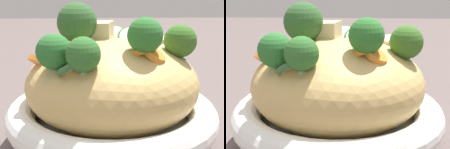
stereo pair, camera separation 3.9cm
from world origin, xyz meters
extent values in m
plane|color=#594D4A|center=(0.00, 0.00, 0.00)|extent=(3.00, 3.00, 0.00)
cylinder|color=white|center=(0.00, 0.00, 0.01)|extent=(0.24, 0.24, 0.02)
torus|color=white|center=(0.00, 0.00, 0.04)|extent=(0.26, 0.26, 0.04)
ellipsoid|color=tan|center=(0.00, 0.00, 0.08)|extent=(0.21, 0.21, 0.11)
torus|color=tan|center=(-0.06, 0.00, 0.10)|extent=(0.06, 0.06, 0.03)
torus|color=tan|center=(0.00, 0.02, 0.12)|extent=(0.05, 0.04, 0.02)
cone|color=#A4BC79|center=(-0.06, -0.06, 0.11)|extent=(0.02, 0.02, 0.02)
sphere|color=#2B6C2F|center=(-0.06, -0.06, 0.13)|extent=(0.04, 0.04, 0.04)
cone|color=#A1C07B|center=(0.03, -0.05, 0.12)|extent=(0.03, 0.02, 0.02)
sphere|color=#2C6E2C|center=(0.03, -0.05, 0.14)|extent=(0.05, 0.05, 0.04)
cone|color=#9CB572|center=(0.08, -0.01, 0.11)|extent=(0.02, 0.02, 0.01)
sphere|color=#386724|center=(0.08, -0.01, 0.13)|extent=(0.05, 0.05, 0.04)
cone|color=#A2BF6E|center=(-0.04, 0.00, 0.12)|extent=(0.03, 0.03, 0.02)
sphere|color=#305C2C|center=(-0.04, 0.00, 0.15)|extent=(0.06, 0.06, 0.05)
cone|color=#9CC477|center=(-0.03, -0.07, 0.11)|extent=(0.02, 0.02, 0.01)
sphere|color=#30682B|center=(-0.03, -0.07, 0.13)|extent=(0.04, 0.04, 0.03)
cylinder|color=orange|center=(0.04, -0.05, 0.12)|extent=(0.03, 0.03, 0.02)
cylinder|color=orange|center=(0.03, -0.04, 0.13)|extent=(0.04, 0.04, 0.01)
cylinder|color=orange|center=(-0.08, -0.02, 0.11)|extent=(0.03, 0.04, 0.02)
cylinder|color=beige|center=(-0.04, -0.06, 0.12)|extent=(0.04, 0.04, 0.02)
torus|color=#305E30|center=(-0.04, -0.06, 0.12)|extent=(0.05, 0.05, 0.03)
cylinder|color=beige|center=(0.01, 0.06, 0.12)|extent=(0.05, 0.04, 0.03)
torus|color=#31652D|center=(0.01, 0.06, 0.12)|extent=(0.05, 0.05, 0.03)
cylinder|color=beige|center=(0.08, 0.02, 0.11)|extent=(0.03, 0.03, 0.01)
torus|color=#30662F|center=(0.08, 0.02, 0.11)|extent=(0.04, 0.04, 0.02)
cylinder|color=beige|center=(0.02, 0.01, 0.13)|extent=(0.03, 0.03, 0.02)
torus|color=#2C5D2C|center=(0.02, 0.01, 0.13)|extent=(0.04, 0.03, 0.03)
cube|color=#CBB28F|center=(0.06, 0.05, 0.12)|extent=(0.04, 0.04, 0.02)
cube|color=beige|center=(-0.02, 0.01, 0.14)|extent=(0.04, 0.04, 0.03)
camera|label=1|loc=(-0.02, -0.37, 0.19)|focal=51.19mm
camera|label=2|loc=(0.02, -0.37, 0.19)|focal=51.19mm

